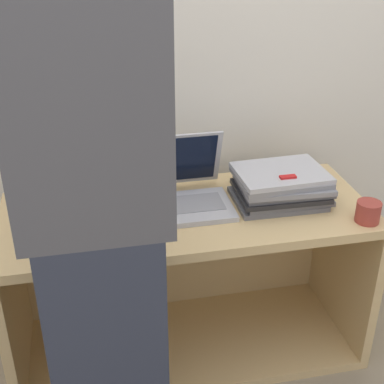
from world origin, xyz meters
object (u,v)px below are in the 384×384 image
(laptop_open, at_px, (184,191))
(laptop_stack_right, at_px, (281,186))
(laptop_stack_left, at_px, (88,207))
(mug, at_px, (368,212))
(person, at_px, (95,214))

(laptop_open, distance_m, laptop_stack_right, 0.37)
(laptop_open, xyz_separation_m, laptop_stack_left, (-0.36, -0.05, 0.00))
(laptop_stack_left, height_order, laptop_stack_right, laptop_stack_right)
(laptop_stack_left, height_order, mug, laptop_stack_left)
(mug, bearing_deg, laptop_stack_right, 140.28)
(laptop_open, relative_size, mug, 3.79)
(person, relative_size, mug, 20.99)
(laptop_stack_left, xyz_separation_m, laptop_stack_right, (0.72, 0.00, 0.01))
(laptop_stack_left, bearing_deg, laptop_open, 8.66)
(laptop_open, xyz_separation_m, person, (-0.34, -0.49, 0.22))
(laptop_open, height_order, laptop_stack_right, laptop_open)
(laptop_open, relative_size, laptop_stack_right, 0.93)
(laptop_open, xyz_separation_m, laptop_stack_right, (0.36, -0.05, 0.01))
(laptop_open, height_order, person, person)
(laptop_open, bearing_deg, laptop_stack_right, -8.52)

